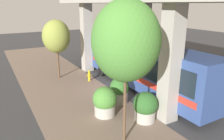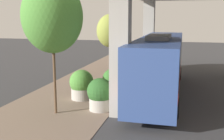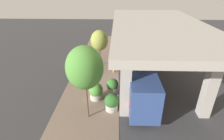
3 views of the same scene
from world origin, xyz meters
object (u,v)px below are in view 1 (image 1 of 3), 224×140
Objects in this scene: planter_front at (120,90)px; bus at (142,63)px; planter_back at (105,102)px; fire_hydrant at (89,76)px; planter_middle at (145,107)px; street_tree_near at (56,37)px; street_tree_far at (126,41)px.

bus is at bearing 23.57° from planter_front.
bus reaches higher than planter_back.
planter_middle is (0.01, -7.64, 0.38)m from fire_hydrant.
planter_back is at bearing 134.24° from planter_middle.
planter_back is at bearing -87.56° from street_tree_near.
planter_back reaches higher than planter_middle.
street_tree_far is (-2.03, -8.65, 4.35)m from fire_hydrant.
street_tree_near is 0.77× the size of street_tree_far.
planter_front is (-2.74, -1.19, -1.20)m from bus.
planter_front is at bearing 90.06° from planter_middle.
bus is 7.21× the size of planter_back.
bus is at bearing 45.93° from street_tree_far.
street_tree_near is (-1.99, 7.02, 2.81)m from planter_front.
street_tree_near is at bearing 92.44° from planter_back.
bus is 3.22m from planter_front.
planter_middle reaches higher than fire_hydrant.
planter_middle is at bearing -78.47° from street_tree_near.
fire_hydrant is 0.55× the size of planter_middle.
planter_middle is 10.35m from street_tree_near.
planter_back reaches higher than fire_hydrant.
fire_hydrant is 9.89m from street_tree_far.
fire_hydrant is 0.54× the size of planter_back.
bus is 5.06m from planter_back.
fire_hydrant is at bearing 74.61° from planter_back.
planter_middle is 0.97× the size of planter_back.
planter_back is 8.55m from street_tree_near.
fire_hydrant is at bearing 76.77° from street_tree_far.
street_tree_far is (-0.40, -2.70, 3.96)m from planter_back.
planter_front is at bearing -89.91° from fire_hydrant.
planter_back reaches higher than planter_front.
street_tree_far reaches higher than planter_back.
fire_hydrant is 7.65m from planter_middle.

